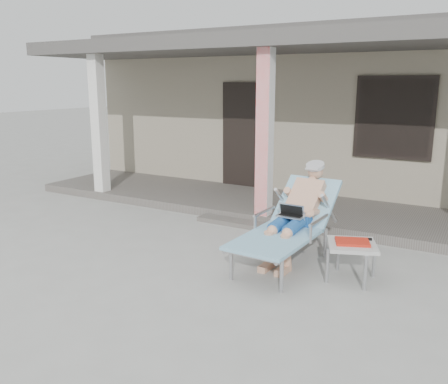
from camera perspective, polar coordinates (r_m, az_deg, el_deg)
The scene contains 7 objects.
ground at distance 6.01m, azimuth -4.05°, elevation -8.91°, with size 60.00×60.00×0.00m, color #9E9E99.
house at distance 11.57m, azimuth 14.12°, elevation 9.79°, with size 10.40×5.40×3.30m.
porch_deck at distance 8.52m, azimuth 7.14°, elevation -1.81°, with size 10.00×2.00×0.15m, color #605B56.
porch_overhang at distance 8.21m, azimuth 7.54°, elevation 16.74°, with size 10.00×2.30×2.85m.
porch_step at distance 7.52m, azimuth 3.76°, elevation -4.05°, with size 2.00×0.30×0.07m, color #605B56.
lounger at distance 6.04m, azimuth 8.33°, elevation -0.96°, with size 0.84×2.02×1.29m.
side_table at distance 5.66m, azimuth 15.15°, elevation -6.37°, with size 0.69×0.69×0.48m.
Camera 1 is at (3.10, -4.63, 2.24)m, focal length 38.00 mm.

